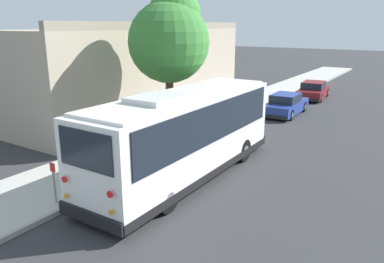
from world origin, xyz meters
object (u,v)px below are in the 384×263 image
(sign_post_near, at_px, (54,182))
(sign_post_far, at_px, (107,164))
(parked_sedan_blue, at_px, (286,105))
(fire_hydrant, at_px, (233,113))
(parked_sedan_maroon, at_px, (313,91))
(street_tree, at_px, (170,37))
(shuttle_bus, at_px, (185,131))

(sign_post_near, xyz_separation_m, sign_post_far, (2.19, 0.00, -0.14))
(parked_sedan_blue, bearing_deg, fire_hydrant, 153.69)
(parked_sedan_maroon, xyz_separation_m, street_tree, (-14.48, 2.67, 4.25))
(shuttle_bus, height_order, parked_sedan_maroon, shuttle_bus)
(parked_sedan_blue, height_order, street_tree, street_tree)
(sign_post_far, bearing_deg, sign_post_near, 180.00)
(street_tree, relative_size, fire_hydrant, 8.40)
(parked_sedan_maroon, bearing_deg, parked_sedan_blue, 175.68)
(shuttle_bus, relative_size, sign_post_near, 7.17)
(fire_hydrant, bearing_deg, sign_post_far, -179.54)
(parked_sedan_maroon, bearing_deg, sign_post_far, 170.64)
(sign_post_far, bearing_deg, street_tree, 11.19)
(sign_post_far, height_order, fire_hydrant, sign_post_far)
(shuttle_bus, xyz_separation_m, fire_hydrant, (7.92, 2.07, -1.17))
(parked_sedan_blue, distance_m, street_tree, 9.67)
(sign_post_near, bearing_deg, fire_hydrant, 0.38)
(shuttle_bus, bearing_deg, parked_sedan_blue, 1.75)
(parked_sedan_maroon, relative_size, street_tree, 0.66)
(shuttle_bus, distance_m, parked_sedan_maroon, 17.85)
(parked_sedan_blue, distance_m, parked_sedan_maroon, 6.21)
(sign_post_far, bearing_deg, parked_sedan_maroon, -4.74)
(shuttle_bus, bearing_deg, fire_hydrant, 14.79)
(street_tree, bearing_deg, sign_post_near, -172.07)
(fire_hydrant, bearing_deg, parked_sedan_blue, -25.44)
(shuttle_bus, distance_m, sign_post_far, 2.94)
(sign_post_far, xyz_separation_m, fire_hydrant, (9.81, 0.08, -0.12))
(parked_sedan_maroon, relative_size, sign_post_far, 4.28)
(parked_sedan_blue, bearing_deg, street_tree, 161.04)
(sign_post_near, bearing_deg, sign_post_far, 0.00)
(parked_sedan_maroon, bearing_deg, sign_post_near, 171.11)
(parked_sedan_blue, xyz_separation_m, street_tree, (-8.26, 2.70, 4.24))
(sign_post_far, relative_size, fire_hydrant, 1.30)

